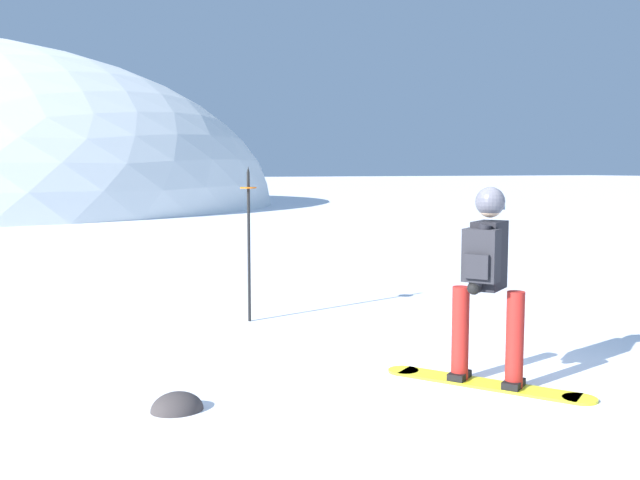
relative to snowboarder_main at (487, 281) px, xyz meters
The scene contains 4 objects.
ground_plane 0.99m from the snowboarder_main, 168.10° to the left, with size 300.00×300.00×0.00m, color white.
snowboarder_main is the anchor object (origin of this frame).
piste_marker_near 3.50m from the snowboarder_main, 106.69° to the left, with size 0.20×0.20×1.90m.
rock_dark 2.76m from the snowboarder_main, 169.49° to the left, with size 0.41×0.35×0.29m.
Camera 1 is at (-3.39, -4.96, 1.87)m, focal length 40.12 mm.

